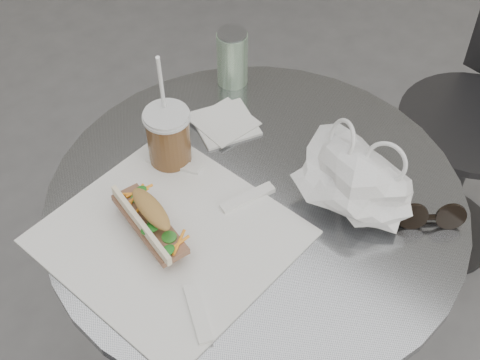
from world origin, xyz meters
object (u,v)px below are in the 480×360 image
Objects in this scene: iced_coffee at (168,136)px; chair_far at (470,150)px; sunglasses at (431,217)px; cafe_table at (254,283)px; drink_can at (232,58)px; banh_mi at (151,221)px.

chair_far is at bearing 67.54° from iced_coffee.
sunglasses is at bearing 109.18° from chair_far.
cafe_table is 0.47m from drink_can.
chair_far is at bearing 79.24° from cafe_table.
drink_can is (-0.24, 0.23, 0.34)m from cafe_table.
sunglasses reaches higher than chair_far.
cafe_table is 6.19× the size of drink_can.
drink_can is (-0.15, 0.40, 0.02)m from banh_mi.
cafe_table is at bearing 79.32° from banh_mi.
sunglasses is at bearing -9.93° from drink_can.
cafe_table is at bearing -43.75° from drink_can.
banh_mi is 0.43m from drink_can.
cafe_table is 0.42m from sunglasses.
iced_coffee is at bearing 138.89° from banh_mi.
drink_can reaches higher than banh_mi.
chair_far is 6.03× the size of drink_can.
drink_can is at bearing 136.25° from cafe_table.
cafe_table is 1.03× the size of chair_far.
drink_can reaches higher than sunglasses.
sunglasses is (0.27, 0.14, 0.29)m from cafe_table.
drink_can is at bearing 126.87° from banh_mi.
banh_mi reaches higher than sunglasses.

